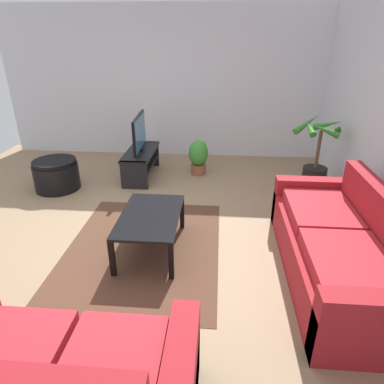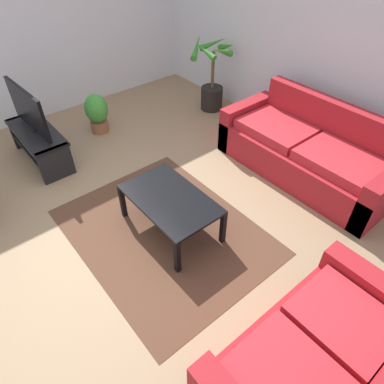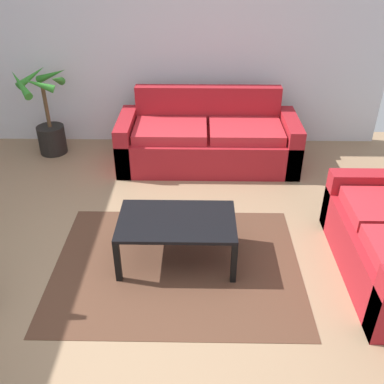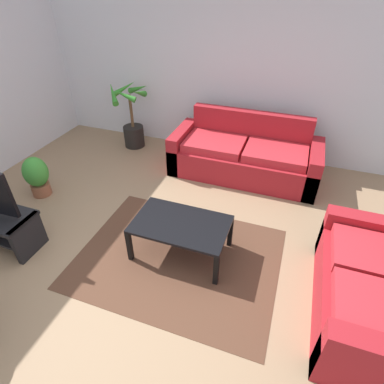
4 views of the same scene
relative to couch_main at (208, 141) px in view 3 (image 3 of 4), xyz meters
name	(u,v)px [view 3 (image 3 of 4)]	position (x,y,z in m)	size (l,w,h in m)	color
ground_plane	(134,286)	(-0.65, -2.28, -0.30)	(6.60, 6.60, 0.00)	#937556
wall_back	(158,42)	(-0.65, 0.72, 1.05)	(6.00, 0.06, 2.70)	silver
couch_main	(208,141)	(0.00, 0.00, 0.00)	(2.21, 0.90, 0.90)	maroon
coffee_table	(177,224)	(-0.30, -1.91, 0.08)	(1.03, 0.63, 0.44)	black
area_rug	(177,265)	(-0.30, -2.01, -0.30)	(2.20, 1.70, 0.01)	#513323
potted_palm	(48,121)	(-2.08, 0.27, 0.14)	(0.70, 0.74, 1.13)	black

